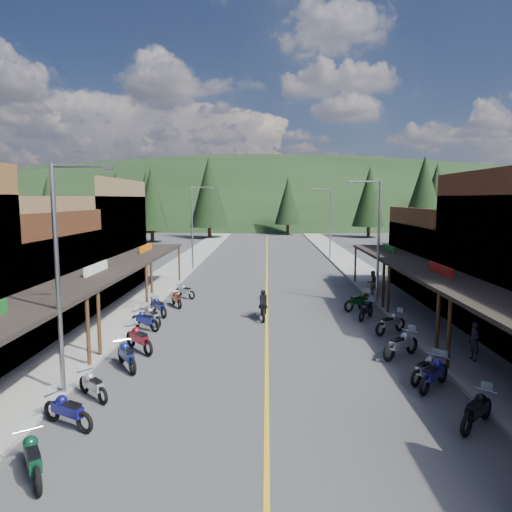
# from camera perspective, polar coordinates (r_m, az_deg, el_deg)

# --- Properties ---
(ground) EXTENTS (220.00, 220.00, 0.00)m
(ground) POSITION_cam_1_polar(r_m,az_deg,el_deg) (22.13, 1.35, -10.83)
(ground) COLOR #38383A
(ground) RESTS_ON ground
(centerline) EXTENTS (0.15, 90.00, 0.01)m
(centerline) POSITION_cam_1_polar(r_m,az_deg,el_deg) (41.61, 1.35, -2.27)
(centerline) COLOR gold
(centerline) RESTS_ON ground
(sidewalk_west) EXTENTS (3.40, 94.00, 0.15)m
(sidewalk_west) POSITION_cam_1_polar(r_m,az_deg,el_deg) (42.50, -10.47, -2.10)
(sidewalk_west) COLOR gray
(sidewalk_west) RESTS_ON ground
(sidewalk_east) EXTENTS (3.40, 94.00, 0.15)m
(sidewalk_east) POSITION_cam_1_polar(r_m,az_deg,el_deg) (42.50, 13.18, -2.17)
(sidewalk_east) COLOR gray
(sidewalk_east) RESTS_ON ground
(shop_west_2) EXTENTS (10.90, 9.00, 6.20)m
(shop_west_2) POSITION_cam_1_polar(r_m,az_deg,el_deg) (26.92, -29.40, -2.96)
(shop_west_2) COLOR #3F2111
(shop_west_2) RESTS_ON ground
(shop_west_3) EXTENTS (10.90, 10.20, 8.20)m
(shop_west_3) POSITION_cam_1_polar(r_m,az_deg,el_deg) (35.31, -21.61, 1.28)
(shop_west_3) COLOR brown
(shop_west_3) RESTS_ON ground
(shop_east_3) EXTENTS (10.90, 10.20, 6.20)m
(shop_east_3) POSITION_cam_1_polar(r_m,az_deg,el_deg) (35.42, 24.22, -0.44)
(shop_east_3) COLOR #4C2D16
(shop_east_3) RESTS_ON ground
(streetlight_0) EXTENTS (2.16, 0.18, 8.00)m
(streetlight_0) POSITION_cam_1_polar(r_m,az_deg,el_deg) (16.74, -23.16, -1.57)
(streetlight_0) COLOR gray
(streetlight_0) RESTS_ON ground
(streetlight_1) EXTENTS (2.16, 0.18, 8.00)m
(streetlight_1) POSITION_cam_1_polar(r_m,az_deg,el_deg) (43.67, -7.81, 3.99)
(streetlight_1) COLOR gray
(streetlight_1) RESTS_ON ground
(streetlight_2) EXTENTS (2.16, 0.18, 8.00)m
(streetlight_2) POSITION_cam_1_polar(r_m,az_deg,el_deg) (29.96, 14.81, 2.39)
(streetlight_2) COLOR gray
(streetlight_2) RESTS_ON ground
(streetlight_3) EXTENTS (2.16, 0.18, 8.00)m
(streetlight_3) POSITION_cam_1_polar(r_m,az_deg,el_deg) (51.57, 9.14, 4.45)
(streetlight_3) COLOR gray
(streetlight_3) RESTS_ON ground
(ridge_hill) EXTENTS (310.00, 140.00, 60.00)m
(ridge_hill) POSITION_cam_1_polar(r_m,az_deg,el_deg) (156.20, 1.36, 4.67)
(ridge_hill) COLOR black
(ridge_hill) RESTS_ON ground
(pine_0) EXTENTS (5.04, 5.04, 11.00)m
(pine_0) POSITION_cam_1_polar(r_m,az_deg,el_deg) (92.17, -24.52, 6.32)
(pine_0) COLOR black
(pine_0) RESTS_ON ground
(pine_1) EXTENTS (5.88, 5.88, 12.50)m
(pine_1) POSITION_cam_1_polar(r_m,az_deg,el_deg) (94.15, -13.52, 7.23)
(pine_1) COLOR black
(pine_1) RESTS_ON ground
(pine_2) EXTENTS (6.72, 6.72, 14.00)m
(pine_2) POSITION_cam_1_polar(r_m,az_deg,el_deg) (79.68, -5.91, 7.97)
(pine_2) COLOR black
(pine_2) RESTS_ON ground
(pine_3) EXTENTS (5.04, 5.04, 11.00)m
(pine_3) POSITION_cam_1_polar(r_m,az_deg,el_deg) (87.14, 4.02, 6.93)
(pine_3) COLOR black
(pine_3) RESTS_ON ground
(pine_4) EXTENTS (5.88, 5.88, 12.50)m
(pine_4) POSITION_cam_1_polar(r_m,az_deg,el_deg) (83.02, 14.00, 7.24)
(pine_4) COLOR black
(pine_4) RESTS_ON ground
(pine_5) EXTENTS (6.72, 6.72, 14.00)m
(pine_5) POSITION_cam_1_polar(r_m,az_deg,el_deg) (99.08, 21.62, 7.35)
(pine_5) COLOR black
(pine_5) RESTS_ON ground
(pine_7) EXTENTS (5.88, 5.88, 12.50)m
(pine_7) POSITION_cam_1_polar(r_m,az_deg,el_deg) (102.18, -17.03, 7.09)
(pine_7) COLOR black
(pine_7) RESTS_ON ground
(pine_8) EXTENTS (4.48, 4.48, 10.00)m
(pine_8) POSITION_cam_1_polar(r_m,az_deg,el_deg) (64.89, -18.56, 6.05)
(pine_8) COLOR black
(pine_8) RESTS_ON ground
(pine_9) EXTENTS (4.93, 4.93, 10.80)m
(pine_9) POSITION_cam_1_polar(r_m,az_deg,el_deg) (70.28, 21.47, 6.31)
(pine_9) COLOR black
(pine_9) RESTS_ON ground
(pine_10) EXTENTS (5.38, 5.38, 11.60)m
(pine_10) POSITION_cam_1_polar(r_m,az_deg,el_deg) (73.29, -12.95, 6.96)
(pine_10) COLOR black
(pine_10) RESTS_ON ground
(pine_11) EXTENTS (5.82, 5.82, 12.40)m
(pine_11) POSITION_cam_1_polar(r_m,az_deg,el_deg) (62.35, 20.24, 7.06)
(pine_11) COLOR black
(pine_11) RESTS_ON ground
(bike_west_3) EXTENTS (1.78, 2.15, 1.21)m
(bike_west_3) POSITION_cam_1_polar(r_m,az_deg,el_deg) (13.33, -26.17, -21.48)
(bike_west_3) COLOR #0C3E25
(bike_west_3) RESTS_ON ground
(bike_west_4) EXTENTS (2.13, 1.56, 1.17)m
(bike_west_4) POSITION_cam_1_polar(r_m,az_deg,el_deg) (15.47, -22.52, -17.24)
(bike_west_4) COLOR navy
(bike_west_4) RESTS_ON ground
(bike_west_5) EXTENTS (1.80, 1.72, 1.07)m
(bike_west_5) POSITION_cam_1_polar(r_m,az_deg,el_deg) (17.17, -19.72, -14.81)
(bike_west_5) COLOR #9F9FA4
(bike_west_5) RESTS_ON ground
(bike_west_6) EXTENTS (1.81, 2.23, 1.25)m
(bike_west_6) POSITION_cam_1_polar(r_m,az_deg,el_deg) (19.50, -15.88, -11.69)
(bike_west_6) COLOR navy
(bike_west_6) RESTS_ON ground
(bike_west_7) EXTENTS (2.12, 2.21, 1.31)m
(bike_west_7) POSITION_cam_1_polar(r_m,az_deg,el_deg) (21.41, -14.43, -9.84)
(bike_west_7) COLOR maroon
(bike_west_7) RESTS_ON ground
(bike_west_8) EXTENTS (2.08, 1.71, 1.17)m
(bike_west_8) POSITION_cam_1_polar(r_m,az_deg,el_deg) (24.78, -13.71, -7.65)
(bike_west_8) COLOR navy
(bike_west_8) RESTS_ON ground
(bike_west_9) EXTENTS (1.77, 1.93, 1.13)m
(bike_west_9) POSITION_cam_1_polar(r_m,az_deg,el_deg) (25.57, -12.91, -7.21)
(bike_west_9) COLOR #AEADB3
(bike_west_9) RESTS_ON ground
(bike_west_10) EXTENTS (1.86, 2.16, 1.23)m
(bike_west_10) POSITION_cam_1_polar(r_m,az_deg,el_deg) (27.52, -12.13, -6.06)
(bike_west_10) COLOR navy
(bike_west_10) RESTS_ON ground
(bike_west_11) EXTENTS (1.45, 2.01, 1.10)m
(bike_west_11) POSITION_cam_1_polar(r_m,az_deg,el_deg) (29.51, -9.91, -5.23)
(bike_west_11) COLOR maroon
(bike_west_11) RESTS_ON ground
(bike_west_12) EXTENTS (1.87, 1.67, 1.08)m
(bike_west_12) POSITION_cam_1_polar(r_m,az_deg,el_deg) (31.95, -8.86, -4.28)
(bike_west_12) COLOR #999A9E
(bike_west_12) RESTS_ON ground
(bike_east_4) EXTENTS (1.98, 1.98, 1.20)m
(bike_east_4) POSITION_cam_1_polar(r_m,az_deg,el_deg) (15.83, 25.91, -16.79)
(bike_east_4) COLOR black
(bike_east_4) RESTS_ON ground
(bike_east_5) EXTENTS (2.02, 2.09, 1.25)m
(bike_east_5) POSITION_cam_1_polar(r_m,az_deg,el_deg) (18.12, 21.37, -13.39)
(bike_east_5) COLOR navy
(bike_east_5) RESTS_ON ground
(bike_east_6) EXTENTS (1.91, 1.81, 1.13)m
(bike_east_6) POSITION_cam_1_polar(r_m,az_deg,el_deg) (18.70, 20.52, -12.90)
(bike_east_6) COLOR gray
(bike_east_6) RESTS_ON ground
(bike_east_7) EXTENTS (2.25, 2.01, 1.30)m
(bike_east_7) POSITION_cam_1_polar(r_m,az_deg,el_deg) (20.99, 17.67, -10.32)
(bike_east_7) COLOR #A0A0A5
(bike_east_7) RESTS_ON ground
(bike_east_8) EXTENTS (2.14, 1.83, 1.22)m
(bike_east_8) POSITION_cam_1_polar(r_m,az_deg,el_deg) (24.41, 16.48, -7.91)
(bike_east_8) COLOR gray
(bike_east_8) RESTS_ON ground
(bike_east_9) EXTENTS (1.63, 2.05, 1.14)m
(bike_east_9) POSITION_cam_1_polar(r_m,az_deg,el_deg) (26.89, 13.60, -6.51)
(bike_east_9) COLOR black
(bike_east_9) RESTS_ON ground
(bike_east_10) EXTENTS (2.32, 1.90, 1.30)m
(bike_east_10) POSITION_cam_1_polar(r_m,az_deg,el_deg) (28.80, 12.72, -5.41)
(bike_east_10) COLOR #0C3C16
(bike_east_10) RESTS_ON ground
(bike_east_11) EXTENTS (1.54, 1.93, 1.08)m
(bike_east_11) POSITION_cam_1_polar(r_m,az_deg,el_deg) (29.94, 13.38, -5.17)
(bike_east_11) COLOR maroon
(bike_east_11) RESTS_ON ground
(rider_on_bike) EXTENTS (0.86, 2.32, 1.74)m
(rider_on_bike) POSITION_cam_1_polar(r_m,az_deg,el_deg) (26.21, 0.89, -6.37)
(rider_on_bike) COLOR black
(rider_on_bike) RESTS_ON ground
(pedestrian_east_a) EXTENTS (0.46, 0.64, 1.64)m
(pedestrian_east_a) POSITION_cam_1_polar(r_m,az_deg,el_deg) (21.26, 25.62, -9.58)
(pedestrian_east_a) COLOR #282233
(pedestrian_east_a) RESTS_ON sidewalk_east
(pedestrian_east_b) EXTENTS (0.93, 0.74, 1.68)m
(pedestrian_east_b) POSITION_cam_1_polar(r_m,az_deg,el_deg) (33.14, 14.32, -3.21)
(pedestrian_east_b) COLOR brown
(pedestrian_east_b) RESTS_ON sidewalk_east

